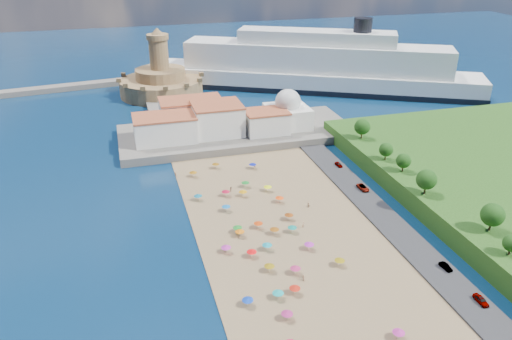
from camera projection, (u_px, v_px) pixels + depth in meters
name	position (u px, v px, depth m)	size (l,w,h in m)	color
ground	(268.00, 239.00, 129.37)	(700.00, 700.00, 0.00)	#071938
terrace	(237.00, 133.00, 194.71)	(90.00, 36.00, 3.00)	#59544C
jetty	(170.00, 111.00, 219.81)	(18.00, 70.00, 2.40)	#59544C
waterfront_buildings	(203.00, 120.00, 189.31)	(57.00, 29.00, 11.00)	silver
domed_building	(288.00, 112.00, 194.76)	(16.00, 16.00, 15.00)	silver
fortress	(161.00, 82.00, 243.57)	(40.00, 40.00, 32.40)	#9A7B4D
cruise_ship	(315.00, 69.00, 250.86)	(157.57, 97.32, 36.02)	black
beach_parasols	(282.00, 266.00, 115.21)	(30.19, 114.15, 2.20)	gray
beachgoers	(269.00, 216.00, 137.98)	(34.96, 93.19, 1.84)	tan
parked_cars	(391.00, 214.00, 138.35)	(2.56, 75.97, 1.39)	gray
hillside_trees	(444.00, 188.00, 133.67)	(10.04, 107.98, 7.31)	#382314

